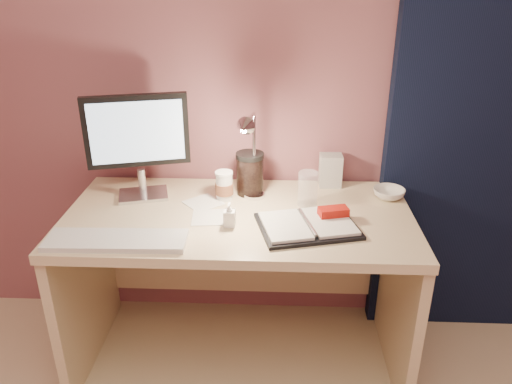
{
  "coord_description": "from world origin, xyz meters",
  "views": [
    {
      "loc": [
        0.15,
        -0.4,
        1.64
      ],
      "look_at": [
        0.07,
        1.33,
        0.85
      ],
      "focal_mm": 35.0,
      "sensor_mm": 36.0,
      "label": 1
    }
  ],
  "objects_px": {
    "keyboard": "(116,240)",
    "lotion_bottle": "(229,215)",
    "product_box": "(330,170)",
    "monitor": "(137,137)",
    "coffee_cup": "(224,186)",
    "bowl": "(389,193)",
    "dark_jar": "(250,176)",
    "planner": "(310,224)",
    "desk_lamp": "(258,151)",
    "clear_cup": "(308,189)",
    "desk": "(241,252)"
  },
  "relations": [
    {
      "from": "coffee_cup",
      "to": "lotion_bottle",
      "type": "distance_m",
      "value": 0.25
    },
    {
      "from": "monitor",
      "to": "clear_cup",
      "type": "xyz_separation_m",
      "value": [
        0.7,
        -0.05,
        -0.2
      ]
    },
    {
      "from": "lotion_bottle",
      "to": "planner",
      "type": "bearing_deg",
      "value": 0.36
    },
    {
      "from": "coffee_cup",
      "to": "lotion_bottle",
      "type": "bearing_deg",
      "value": -79.63
    },
    {
      "from": "monitor",
      "to": "bowl",
      "type": "relative_size",
      "value": 3.33
    },
    {
      "from": "keyboard",
      "to": "desk_lamp",
      "type": "xyz_separation_m",
      "value": [
        0.5,
        0.32,
        0.24
      ]
    },
    {
      "from": "coffee_cup",
      "to": "product_box",
      "type": "bearing_deg",
      "value": 19.38
    },
    {
      "from": "keyboard",
      "to": "monitor",
      "type": "bearing_deg",
      "value": 88.76
    },
    {
      "from": "product_box",
      "to": "bowl",
      "type": "bearing_deg",
      "value": -28.35
    },
    {
      "from": "keyboard",
      "to": "lotion_bottle",
      "type": "bearing_deg",
      "value": 18.81
    },
    {
      "from": "coffee_cup",
      "to": "bowl",
      "type": "distance_m",
      "value": 0.71
    },
    {
      "from": "desk",
      "to": "desk_lamp",
      "type": "xyz_separation_m",
      "value": [
        0.07,
        -0.01,
        0.47
      ]
    },
    {
      "from": "desk",
      "to": "clear_cup",
      "type": "bearing_deg",
      "value": 4.71
    },
    {
      "from": "keyboard",
      "to": "coffee_cup",
      "type": "relative_size",
      "value": 4.07
    },
    {
      "from": "planner",
      "to": "coffee_cup",
      "type": "relative_size",
      "value": 3.37
    },
    {
      "from": "monitor",
      "to": "coffee_cup",
      "type": "height_order",
      "value": "monitor"
    },
    {
      "from": "desk",
      "to": "bowl",
      "type": "relative_size",
      "value": 10.44
    },
    {
      "from": "planner",
      "to": "lotion_bottle",
      "type": "distance_m",
      "value": 0.31
    },
    {
      "from": "coffee_cup",
      "to": "dark_jar",
      "type": "xyz_separation_m",
      "value": [
        0.11,
        0.06,
        0.02
      ]
    },
    {
      "from": "keyboard",
      "to": "lotion_bottle",
      "type": "distance_m",
      "value": 0.42
    },
    {
      "from": "product_box",
      "to": "clear_cup",
      "type": "bearing_deg",
      "value": -120.13
    },
    {
      "from": "desk",
      "to": "bowl",
      "type": "height_order",
      "value": "bowl"
    },
    {
      "from": "keyboard",
      "to": "lotion_bottle",
      "type": "height_order",
      "value": "lotion_bottle"
    },
    {
      "from": "bowl",
      "to": "dark_jar",
      "type": "relative_size",
      "value": 0.81
    },
    {
      "from": "desk_lamp",
      "to": "planner",
      "type": "bearing_deg",
      "value": -28.77
    },
    {
      "from": "coffee_cup",
      "to": "desk_lamp",
      "type": "height_order",
      "value": "desk_lamp"
    },
    {
      "from": "keyboard",
      "to": "clear_cup",
      "type": "relative_size",
      "value": 3.51
    },
    {
      "from": "product_box",
      "to": "monitor",
      "type": "bearing_deg",
      "value": -170.58
    },
    {
      "from": "desk",
      "to": "planner",
      "type": "bearing_deg",
      "value": -32.12
    },
    {
      "from": "planner",
      "to": "dark_jar",
      "type": "xyz_separation_m",
      "value": [
        -0.24,
        0.3,
        0.07
      ]
    },
    {
      "from": "keyboard",
      "to": "dark_jar",
      "type": "height_order",
      "value": "dark_jar"
    },
    {
      "from": "clear_cup",
      "to": "coffee_cup",
      "type": "bearing_deg",
      "value": 173.35
    },
    {
      "from": "desk",
      "to": "coffee_cup",
      "type": "bearing_deg",
      "value": 137.76
    },
    {
      "from": "planner",
      "to": "lotion_bottle",
      "type": "height_order",
      "value": "lotion_bottle"
    },
    {
      "from": "dark_jar",
      "to": "desk_lamp",
      "type": "distance_m",
      "value": 0.21
    },
    {
      "from": "desk_lamp",
      "to": "product_box",
      "type": "bearing_deg",
      "value": 46.77
    },
    {
      "from": "coffee_cup",
      "to": "clear_cup",
      "type": "distance_m",
      "value": 0.35
    },
    {
      "from": "product_box",
      "to": "planner",
      "type": "bearing_deg",
      "value": -106.84
    },
    {
      "from": "desk",
      "to": "clear_cup",
      "type": "distance_m",
      "value": 0.41
    },
    {
      "from": "clear_cup",
      "to": "keyboard",
      "type": "bearing_deg",
      "value": -153.66
    },
    {
      "from": "planner",
      "to": "coffee_cup",
      "type": "height_order",
      "value": "coffee_cup"
    },
    {
      "from": "keyboard",
      "to": "product_box",
      "type": "bearing_deg",
      "value": 32.57
    },
    {
      "from": "monitor",
      "to": "dark_jar",
      "type": "xyz_separation_m",
      "value": [
        0.46,
        0.06,
        -0.18
      ]
    },
    {
      "from": "bowl",
      "to": "dark_jar",
      "type": "xyz_separation_m",
      "value": [
        -0.6,
        0.02,
        0.06
      ]
    },
    {
      "from": "clear_cup",
      "to": "dark_jar",
      "type": "bearing_deg",
      "value": 156.99
    },
    {
      "from": "planner",
      "to": "monitor",
      "type": "bearing_deg",
      "value": 146.6
    },
    {
      "from": "bowl",
      "to": "desk_lamp",
      "type": "height_order",
      "value": "desk_lamp"
    },
    {
      "from": "clear_cup",
      "to": "product_box",
      "type": "height_order",
      "value": "product_box"
    },
    {
      "from": "desk",
      "to": "dark_jar",
      "type": "relative_size",
      "value": 8.44
    },
    {
      "from": "monitor",
      "to": "desk",
      "type": "bearing_deg",
      "value": -24.51
    }
  ]
}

